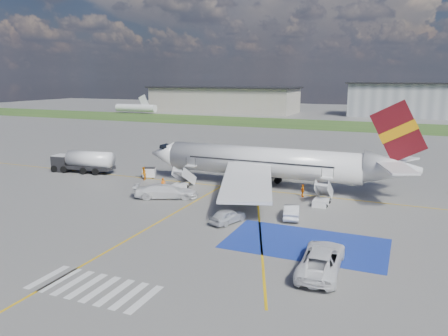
{
  "coord_description": "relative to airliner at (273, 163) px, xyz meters",
  "views": [
    {
      "loc": [
        17.61,
        -40.28,
        14.42
      ],
      "look_at": [
        -2.86,
        7.78,
        3.5
      ],
      "focal_mm": 35.0,
      "sensor_mm": 36.0,
      "label": 1
    }
  ],
  "objects": [
    {
      "name": "terminal_west",
      "position": [
        -56.51,
        116.0,
        1.61
      ],
      "size": [
        60.0,
        22.0,
        10.0
      ],
      "primitive_type": "cube",
      "color": "#9C9687",
      "rests_on": "ground"
    },
    {
      "name": "taxiway_line_main",
      "position": [
        -1.51,
        -2.0,
        -3.39
      ],
      "size": [
        120.0,
        0.2,
        0.01
      ],
      "primitive_type": "cube",
      "color": "gold",
      "rests_on": "ground"
    },
    {
      "name": "gpu_cart",
      "position": [
        -18.24,
        -1.5,
        -2.71
      ],
      "size": [
        2.11,
        1.73,
        1.52
      ],
      "rotation": [
        0.0,
        0.0,
        0.37
      ],
      "color": "silver",
      "rests_on": "ground"
    },
    {
      "name": "taxiway_line_cross",
      "position": [
        -6.51,
        -24.0,
        -3.39
      ],
      "size": [
        0.2,
        60.0,
        0.01
      ],
      "primitive_type": "cube",
      "color": "gold",
      "rests_on": "ground"
    },
    {
      "name": "crew_fwd",
      "position": [
        -12.26,
        -7.54,
        -2.49
      ],
      "size": [
        0.79,
        0.7,
        1.81
      ],
      "primitive_type": "imported",
      "rotation": [
        0.0,
        0.0,
        0.5
      ],
      "color": "orange",
      "rests_on": "ground"
    },
    {
      "name": "ground",
      "position": [
        -1.51,
        -14.0,
        -3.39
      ],
      "size": [
        400.0,
        400.0,
        0.0
      ],
      "primitive_type": "plane",
      "color": "#60605E",
      "rests_on": "ground"
    },
    {
      "name": "grass_strip",
      "position": [
        -1.51,
        81.0,
        -3.39
      ],
      "size": [
        400.0,
        30.0,
        0.01
      ],
      "primitive_type": "cube",
      "color": "#2D4C1E",
      "rests_on": "ground"
    },
    {
      "name": "van_white_a",
      "position": [
        10.78,
        -22.86,
        -2.21
      ],
      "size": [
        3.18,
        6.42,
        2.36
      ],
      "primitive_type": "imported",
      "rotation": [
        0.0,
        0.0,
        3.19
      ],
      "color": "white",
      "rests_on": "ground"
    },
    {
      "name": "car_silver_b",
      "position": [
        5.55,
        -11.48,
        -2.65
      ],
      "size": [
        2.48,
        4.72,
        1.48
      ],
      "primitive_type": "imported",
      "rotation": [
        0.0,
        0.0,
        3.35
      ],
      "color": "silver",
      "rests_on": "ground"
    },
    {
      "name": "airliner",
      "position": [
        0.0,
        0.0,
        0.0
      ],
      "size": [
        36.81,
        32.95,
        11.92
      ],
      "color": "silver",
      "rests_on": "ground"
    },
    {
      "name": "van_white_b",
      "position": [
        -10.4,
        -9.99,
        -2.27
      ],
      "size": [
        6.18,
        4.39,
        2.24
      ],
      "primitive_type": "imported",
      "rotation": [
        0.0,
        0.0,
        1.98
      ],
      "color": "silver",
      "rests_on": "ground"
    },
    {
      "name": "terminal_centre",
      "position": [
        18.49,
        121.0,
        2.61
      ],
      "size": [
        48.0,
        18.0,
        12.0
      ],
      "primitive_type": "cube",
      "color": "gray",
      "rests_on": "ground"
    },
    {
      "name": "staging_box",
      "position": [
        8.49,
        -18.0,
        -3.39
      ],
      "size": [
        14.0,
        8.0,
        0.01
      ],
      "primitive_type": "cube",
      "color": "navy",
      "rests_on": "ground"
    },
    {
      "name": "crosswalk",
      "position": [
        -3.31,
        -32.0,
        -3.39
      ],
      "size": [
        9.0,
        4.0,
        0.01
      ],
      "color": "silver",
      "rests_on": "ground"
    },
    {
      "name": "airstairs_aft",
      "position": [
        7.49,
        -5.3,
        -2.77
      ],
      "size": [
        1.9,
        5.2,
        3.6
      ],
      "color": "silver",
      "rests_on": "ground"
    },
    {
      "name": "crew_aft",
      "position": [
        4.75,
        -3.0,
        -2.6
      ],
      "size": [
        0.81,
        1.0,
        1.59
      ],
      "primitive_type": "imported",
      "rotation": [
        0.0,
        0.0,
        2.1
      ],
      "color": "orange",
      "rests_on": "ground"
    },
    {
      "name": "crew_nose",
      "position": [
        -18.14,
        -3.09,
        -2.43
      ],
      "size": [
        1.0,
        1.12,
        1.92
      ],
      "primitive_type": "imported",
      "rotation": [
        0.0,
        0.0,
        -1.23
      ],
      "color": "orange",
      "rests_on": "ground"
    },
    {
      "name": "taxiway_line_diag",
      "position": [
        -1.51,
        -2.0,
        -3.39
      ],
      "size": [
        20.71,
        56.45,
        0.01
      ],
      "primitive_type": "cube",
      "rotation": [
        0.0,
        0.0,
        0.35
      ],
      "color": "gold",
      "rests_on": "ground"
    },
    {
      "name": "airstairs_fwd",
      "position": [
        -11.01,
        -5.3,
        -2.77
      ],
      "size": [
        1.9,
        5.2,
        3.6
      ],
      "color": "silver",
      "rests_on": "ground"
    },
    {
      "name": "car_silver_a",
      "position": [
        0.02,
        -15.55,
        -2.66
      ],
      "size": [
        3.01,
        4.6,
        1.46
      ],
      "primitive_type": "imported",
      "rotation": [
        0.0,
        0.0,
        2.81
      ],
      "color": "silver",
      "rests_on": "ground"
    },
    {
      "name": "fuel_tanker",
      "position": [
        -29.47,
        -2.37,
        -1.98
      ],
      "size": [
        10.07,
        3.79,
        3.35
      ],
      "rotation": [
        0.0,
        0.0,
        0.11
      ],
      "color": "black",
      "rests_on": "ground"
    }
  ]
}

